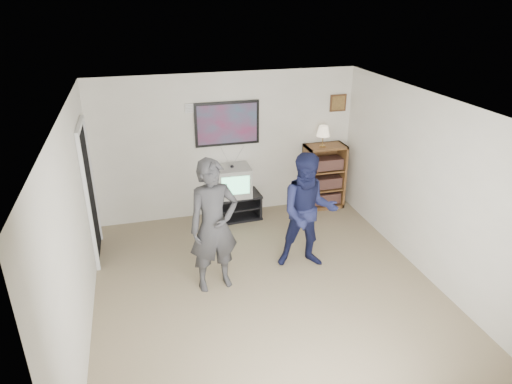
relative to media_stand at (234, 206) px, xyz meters
name	(u,v)px	position (x,y,z in m)	size (l,w,h in m)	color
room_shell	(262,196)	(-0.03, -1.88, 1.02)	(4.51, 5.00, 2.51)	#78664C
media_stand	(234,206)	(0.00, 0.00, 0.00)	(0.93, 0.55, 0.45)	black
crt_television	(232,181)	(-0.02, 0.00, 0.48)	(0.60, 0.51, 0.51)	#9D9D98
bookshelf	(324,176)	(1.69, 0.05, 0.37)	(0.72, 0.41, 1.18)	#57301A
table_lamp	(323,136)	(1.61, 0.02, 1.14)	(0.23, 0.23, 0.37)	#FBE5BE
person_tall	(214,226)	(-0.68, -1.90, 0.69)	(0.67, 0.44, 1.82)	#323235
person_short	(308,212)	(0.69, -1.73, 0.63)	(0.83, 0.65, 1.71)	#161A3E
controller_left	(206,196)	(-0.73, -1.71, 1.03)	(0.04, 0.13, 0.04)	white
controller_right	(301,187)	(0.67, -1.47, 0.90)	(0.03, 0.11, 0.03)	white
poster	(227,124)	(-0.03, 0.25, 1.42)	(1.10, 0.03, 0.75)	black
air_vent	(193,108)	(-0.58, 0.25, 1.72)	(0.28, 0.02, 0.14)	white
small_picture	(338,103)	(1.97, 0.25, 1.65)	(0.30, 0.03, 0.30)	#422B15
doorway	(90,194)	(-2.27, -0.63, 0.77)	(0.03, 0.85, 2.00)	black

